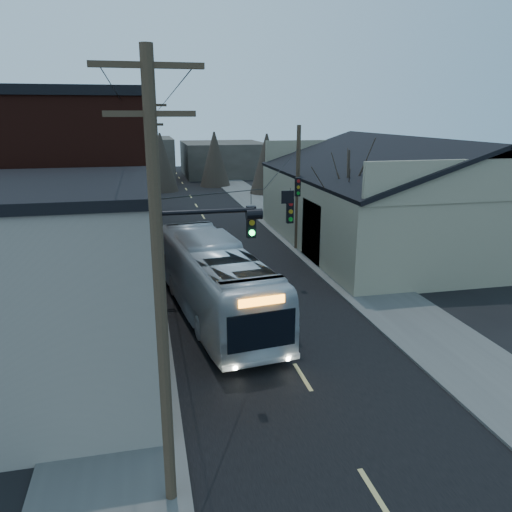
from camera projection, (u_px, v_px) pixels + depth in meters
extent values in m
cube|color=black|center=(216.00, 237.00, 38.71)|extent=(9.00, 110.00, 0.02)
cube|color=#474744|center=(130.00, 241.00, 37.32)|extent=(4.00, 110.00, 0.12)
cube|color=#474744|center=(296.00, 232.00, 40.07)|extent=(4.00, 110.00, 0.12)
cube|color=gray|center=(31.00, 296.00, 16.15)|extent=(8.00, 8.00, 7.00)
cube|color=black|center=(50.00, 198.00, 25.85)|extent=(10.00, 12.00, 10.00)
cube|color=#322E28|center=(91.00, 185.00, 41.37)|extent=(9.00, 14.00, 7.00)
cube|color=#7E735C|center=(403.00, 210.00, 36.08)|extent=(16.00, 20.00, 5.00)
cube|color=black|center=(354.00, 158.00, 34.19)|extent=(8.16, 20.60, 2.86)
cube|color=black|center=(458.00, 156.00, 35.88)|extent=(8.16, 20.60, 2.86)
cube|color=#322E28|center=(136.00, 160.00, 69.45)|extent=(10.00, 12.00, 6.00)
cube|color=#322E28|center=(223.00, 159.00, 77.03)|extent=(12.00, 14.00, 5.00)
cone|color=black|center=(346.00, 211.00, 29.72)|extent=(0.40, 0.40, 7.20)
cylinder|color=#382B1E|center=(160.00, 302.00, 10.89)|extent=(0.28, 0.28, 10.50)
cube|color=#382B1E|center=(147.00, 65.00, 9.56)|extent=(2.20, 0.12, 0.12)
cylinder|color=#382B1E|center=(149.00, 201.00, 25.03)|extent=(0.28, 0.28, 10.00)
cube|color=#382B1E|center=(143.00, 105.00, 23.76)|extent=(2.20, 0.12, 0.12)
cylinder|color=#382B1E|center=(146.00, 173.00, 39.17)|extent=(0.28, 0.28, 9.50)
cube|color=#382B1E|center=(142.00, 115.00, 37.97)|extent=(2.20, 0.12, 0.12)
cylinder|color=#382B1E|center=(144.00, 159.00, 53.31)|extent=(0.28, 0.28, 9.00)
cube|color=#382B1E|center=(142.00, 120.00, 52.18)|extent=(2.20, 0.12, 0.12)
cylinder|color=#382B1E|center=(298.00, 189.00, 33.91)|extent=(0.28, 0.28, 8.50)
cube|color=black|center=(251.00, 222.00, 15.55)|extent=(0.28, 0.20, 1.00)
cube|color=black|center=(290.00, 211.00, 20.49)|extent=(0.28, 0.20, 1.00)
cube|color=black|center=(298.00, 187.00, 26.55)|extent=(0.28, 0.20, 1.00)
imported|color=silver|center=(214.00, 279.00, 23.25)|extent=(4.57, 12.94, 3.53)
imported|color=#979A9E|center=(179.00, 238.00, 35.53)|extent=(1.77, 4.19, 1.35)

